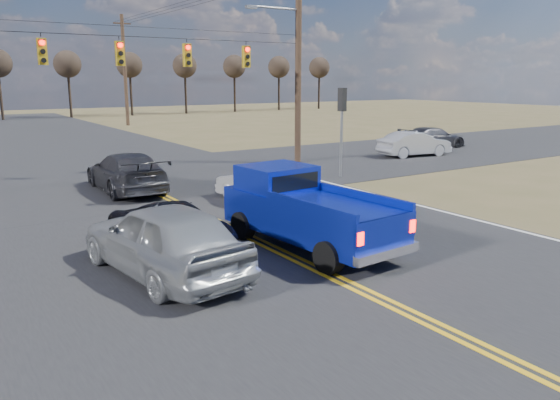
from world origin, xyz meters
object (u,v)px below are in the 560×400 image
silver_suv (163,238)px  cross_car_east_near (414,144)px  black_suv (166,225)px  pickup_truck (305,210)px  cross_car_east_far (433,138)px  white_car_queue (259,185)px  dgrey_car_queue (126,172)px

silver_suv → cross_car_east_near: 21.65m
black_suv → pickup_truck: bearing=152.3°
cross_car_east_near → cross_car_east_far: bearing=-53.8°
pickup_truck → silver_suv: 3.85m
silver_suv → cross_car_east_far: 25.96m
pickup_truck → silver_suv: (-3.85, -0.02, -0.12)m
pickup_truck → cross_car_east_far: (18.87, 12.53, -0.31)m
white_car_queue → cross_car_east_far: size_ratio=0.85×
white_car_queue → cross_car_east_near: size_ratio=0.91×
silver_suv → cross_car_east_far: size_ratio=1.09×
white_car_queue → cross_car_east_near: (13.48, 5.49, 0.06)m
silver_suv → white_car_queue: silver_suv is taller
black_suv → cross_car_east_near: cross_car_east_near is taller
white_car_queue → pickup_truck: bearing=68.2°
silver_suv → cross_car_east_near: bearing=-158.8°
white_car_queue → silver_suv: bearing=38.6°
silver_suv → cross_car_east_far: silver_suv is taller
black_suv → cross_car_east_far: bearing=-152.4°
silver_suv → cross_car_east_far: (22.73, 12.55, -0.18)m
silver_suv → white_car_queue: (5.45, 5.02, -0.21)m
pickup_truck → white_car_queue: size_ratio=1.41×
dgrey_car_queue → pickup_truck: bearing=101.3°
dgrey_car_queue → cross_car_east_far: 20.72m
pickup_truck → cross_car_east_near: pickup_truck is taller
pickup_truck → dgrey_car_queue: (-1.64, 9.57, -0.21)m
dgrey_car_queue → cross_car_east_far: bearing=-170.2°
cross_car_east_near → silver_suv: bearing=127.0°
dgrey_car_queue → cross_car_east_far: dgrey_car_queue is taller
silver_suv → cross_car_east_near: size_ratio=1.16×
pickup_truck → cross_car_east_far: pickup_truck is taller
black_suv → cross_car_east_near: size_ratio=1.07×
black_suv → cross_car_east_far: size_ratio=1.00×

